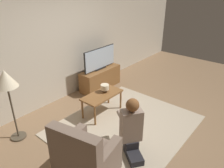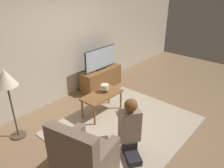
# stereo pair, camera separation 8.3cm
# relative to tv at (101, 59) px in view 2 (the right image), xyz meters

# --- Properties ---
(ground_plane) EXTENTS (10.00, 10.00, 0.00)m
(ground_plane) POSITION_rel_tv_xyz_m (-0.94, -1.55, -0.83)
(ground_plane) COLOR #896B4C
(wall_back) EXTENTS (10.00, 0.06, 2.60)m
(wall_back) POSITION_rel_tv_xyz_m (-0.94, 0.38, 0.47)
(wall_back) COLOR beige
(wall_back) RESTS_ON ground_plane
(rug) EXTENTS (2.68, 2.26, 0.02)m
(rug) POSITION_rel_tv_xyz_m (-0.94, -1.55, -0.82)
(rug) COLOR #BCAD93
(rug) RESTS_ON ground_plane
(tv_stand) EXTENTS (1.19, 0.40, 0.54)m
(tv_stand) POSITION_rel_tv_xyz_m (0.00, -0.00, -0.56)
(tv_stand) COLOR brown
(tv_stand) RESTS_ON ground_plane
(tv) EXTENTS (1.08, 0.08, 0.57)m
(tv) POSITION_rel_tv_xyz_m (0.00, 0.00, 0.00)
(tv) COLOR black
(tv) RESTS_ON tv_stand
(coffee_table) EXTENTS (0.91, 0.44, 0.48)m
(coffee_table) POSITION_rel_tv_xyz_m (-0.91, -0.90, -0.41)
(coffee_table) COLOR brown
(coffee_table) RESTS_ON ground_plane
(floor_lamp) EXTENTS (0.38, 0.38, 1.35)m
(floor_lamp) POSITION_rel_tv_xyz_m (-2.51, -0.23, 0.30)
(floor_lamp) COLOR #4C4233
(floor_lamp) RESTS_ON ground_plane
(armchair) EXTENTS (0.85, 0.89, 0.99)m
(armchair) POSITION_rel_tv_xyz_m (-2.32, -1.86, -0.50)
(armchair) COLOR #7A6656
(armchair) RESTS_ON ground_plane
(person_kneeling) EXTENTS (0.66, 0.78, 1.02)m
(person_kneeling) POSITION_rel_tv_xyz_m (-1.48, -2.06, -0.29)
(person_kneeling) COLOR #232328
(person_kneeling) RESTS_ON rug
(table_lamp) EXTENTS (0.18, 0.18, 0.17)m
(table_lamp) POSITION_rel_tv_xyz_m (-0.79, -0.87, -0.25)
(table_lamp) COLOR #4C3823
(table_lamp) RESTS_ON coffee_table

